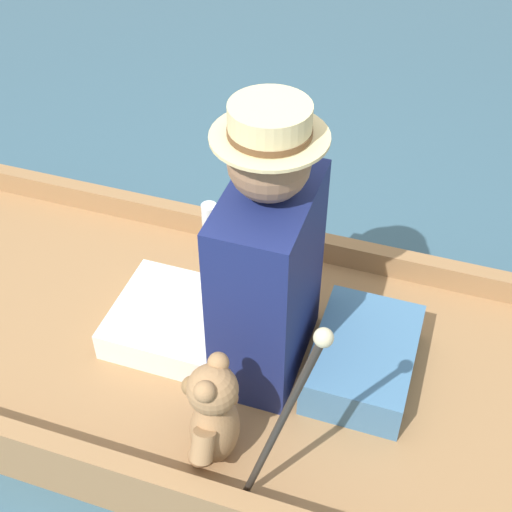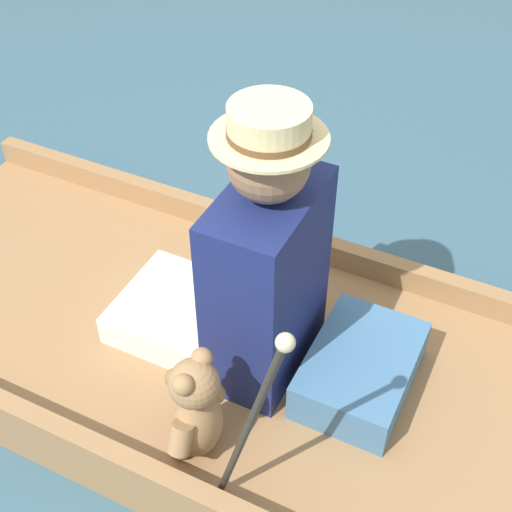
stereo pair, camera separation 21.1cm
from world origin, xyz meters
TOP-DOWN VIEW (x-y plane):
  - ground_plane at (0.00, 0.00)m, footprint 16.00×16.00m
  - punt_boat at (0.00, 0.00)m, footprint 1.17×2.71m
  - seat_cushion at (0.05, -0.52)m, footprint 0.45×0.31m
  - seated_person at (0.02, -0.14)m, footprint 0.44×0.69m
  - teddy_bear at (-0.38, -0.17)m, footprint 0.27×0.16m
  - wine_glass at (0.45, 0.17)m, footprint 0.10×0.10m
  - walking_cane at (-0.48, -0.41)m, footprint 0.04×0.21m

SIDE VIEW (x-z plane):
  - ground_plane at x=0.00m, z-range 0.00..0.00m
  - punt_boat at x=0.00m, z-range -0.04..0.20m
  - seat_cushion at x=0.05m, z-range 0.15..0.29m
  - wine_glass at x=0.45m, z-range 0.16..0.39m
  - teddy_bear at x=-0.38m, z-range 0.13..0.53m
  - seated_person at x=0.02m, z-range 0.04..0.99m
  - walking_cane at x=-0.48m, z-range 0.22..0.98m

